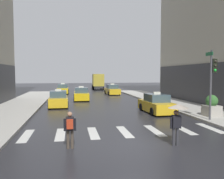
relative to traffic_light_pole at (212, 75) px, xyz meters
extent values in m
plane|color=#26262B|center=(-6.56, -4.77, -3.26)|extent=(160.00, 160.00, 0.00)
cube|color=silver|center=(-11.96, -1.77, -3.25)|extent=(0.50, 2.80, 0.01)
cube|color=silver|center=(-10.16, -1.77, -3.25)|extent=(0.50, 2.80, 0.01)
cube|color=silver|center=(-8.36, -1.77, -3.25)|extent=(0.50, 2.80, 0.01)
cube|color=silver|center=(-6.56, -1.77, -3.25)|extent=(0.50, 2.80, 0.01)
cube|color=silver|center=(-4.76, -1.77, -3.25)|extent=(0.50, 2.80, 0.01)
cube|color=silver|center=(-2.96, -1.77, -3.25)|extent=(0.50, 2.80, 0.01)
cube|color=silver|center=(-1.16, -1.77, -3.25)|extent=(0.50, 2.80, 0.01)
cylinder|color=#47474C|center=(-0.10, 0.00, -0.71)|extent=(0.14, 0.14, 4.80)
cube|color=black|center=(0.12, 0.00, 0.62)|extent=(0.30, 0.26, 0.95)
sphere|color=#28231E|center=(0.12, -0.14, 0.92)|extent=(0.17, 0.17, 0.17)
sphere|color=#28231E|center=(0.12, -0.14, 0.62)|extent=(0.17, 0.17, 0.17)
sphere|color=green|center=(0.12, -0.14, 0.32)|extent=(0.17, 0.17, 0.17)
cube|color=#196638|center=(-0.15, 0.18, 1.44)|extent=(0.04, 0.84, 0.24)
cube|color=gold|center=(-2.41, 4.37, -2.70)|extent=(1.98, 4.57, 0.84)
cube|color=#384C5B|center=(-2.40, 4.27, -1.96)|extent=(1.68, 2.16, 0.64)
cube|color=silver|center=(-2.40, 4.27, -1.55)|extent=(0.61, 0.26, 0.18)
cylinder|color=black|center=(-3.31, 5.68, -2.93)|extent=(0.25, 0.67, 0.66)
cylinder|color=black|center=(-1.60, 5.75, -2.93)|extent=(0.25, 0.67, 0.66)
cylinder|color=black|center=(-3.21, 2.99, -2.93)|extent=(0.25, 0.67, 0.66)
cylinder|color=black|center=(-1.50, 3.05, -2.93)|extent=(0.25, 0.67, 0.66)
cube|color=#F2EAB2|center=(-3.12, 6.61, -2.65)|extent=(0.20, 0.05, 0.14)
cube|color=#F2EAB2|center=(-1.87, 6.66, -2.65)|extent=(0.20, 0.05, 0.14)
cube|color=gold|center=(-10.88, 9.81, -2.70)|extent=(1.97, 4.56, 0.84)
cube|color=#384C5B|center=(-10.88, 9.71, -1.96)|extent=(1.68, 2.16, 0.64)
cube|color=silver|center=(-10.88, 9.71, -1.55)|extent=(0.61, 0.26, 0.18)
cylinder|color=black|center=(-11.78, 11.13, -2.93)|extent=(0.24, 0.67, 0.66)
cylinder|color=black|center=(-10.08, 11.19, -2.93)|extent=(0.24, 0.67, 0.66)
cylinder|color=black|center=(-11.68, 8.43, -2.93)|extent=(0.24, 0.67, 0.66)
cylinder|color=black|center=(-9.97, 8.49, -2.93)|extent=(0.24, 0.67, 0.66)
cube|color=#F2EAB2|center=(-11.59, 12.05, -2.65)|extent=(0.20, 0.05, 0.14)
cube|color=#F2EAB2|center=(-10.33, 12.10, -2.65)|extent=(0.20, 0.05, 0.14)
cube|color=yellow|center=(-8.32, 15.45, -2.70)|extent=(1.84, 4.52, 0.84)
cube|color=#384C5B|center=(-8.32, 15.35, -1.96)|extent=(1.62, 2.12, 0.64)
cube|color=silver|center=(-8.32, 15.35, -1.55)|extent=(0.60, 0.25, 0.18)
cylinder|color=black|center=(-9.17, 16.81, -2.93)|extent=(0.23, 0.66, 0.66)
cylinder|color=black|center=(-7.46, 16.79, -2.93)|extent=(0.23, 0.66, 0.66)
cylinder|color=black|center=(-9.19, 14.11, -2.93)|extent=(0.23, 0.66, 0.66)
cylinder|color=black|center=(-7.48, 14.09, -2.93)|extent=(0.23, 0.66, 0.66)
cube|color=#F2EAB2|center=(-8.93, 17.73, -2.65)|extent=(0.20, 0.04, 0.14)
cube|color=#F2EAB2|center=(-7.67, 17.71, -2.65)|extent=(0.20, 0.04, 0.14)
cube|color=gold|center=(-3.00, 23.19, -2.70)|extent=(2.05, 4.59, 0.84)
cube|color=#384C5B|center=(-2.99, 23.09, -1.96)|extent=(1.72, 2.19, 0.64)
cube|color=silver|center=(-2.99, 23.09, -1.55)|extent=(0.61, 0.27, 0.18)
cylinder|color=black|center=(-3.93, 24.49, -2.93)|extent=(0.26, 0.67, 0.66)
cylinder|color=black|center=(-2.22, 24.58, -2.93)|extent=(0.26, 0.67, 0.66)
cylinder|color=black|center=(-3.78, 21.79, -2.93)|extent=(0.26, 0.67, 0.66)
cylinder|color=black|center=(-2.07, 21.89, -2.93)|extent=(0.26, 0.67, 0.66)
cube|color=#F2EAB2|center=(-3.76, 25.42, -2.65)|extent=(0.20, 0.05, 0.14)
cube|color=#F2EAB2|center=(-2.50, 25.49, -2.65)|extent=(0.20, 0.05, 0.14)
cube|color=yellow|center=(-10.99, 26.30, -2.70)|extent=(1.81, 4.50, 0.84)
cube|color=#384C5B|center=(-10.99, 26.20, -1.96)|extent=(1.60, 2.10, 0.64)
cube|color=silver|center=(-10.99, 26.20, -1.55)|extent=(0.60, 0.24, 0.18)
cylinder|color=black|center=(-11.85, 27.65, -2.93)|extent=(0.22, 0.66, 0.66)
cylinder|color=black|center=(-10.14, 27.65, -2.93)|extent=(0.22, 0.66, 0.66)
cylinder|color=black|center=(-11.85, 24.95, -2.93)|extent=(0.22, 0.66, 0.66)
cylinder|color=black|center=(-10.14, 24.95, -2.93)|extent=(0.22, 0.66, 0.66)
cube|color=#F2EAB2|center=(-11.63, 28.57, -2.65)|extent=(0.20, 0.04, 0.14)
cube|color=#F2EAB2|center=(-10.37, 28.57, -2.65)|extent=(0.20, 0.04, 0.14)
cube|color=#2D2D2D|center=(-3.92, 36.14, -2.61)|extent=(2.07, 6.67, 0.40)
cube|color=silver|center=(-3.78, 39.44, -1.36)|extent=(2.17, 1.88, 2.10)
cube|color=#384C5B|center=(-3.74, 40.36, -0.99)|extent=(1.89, 0.12, 0.95)
cube|color=gold|center=(-3.95, 35.24, -1.16)|extent=(2.40, 4.89, 2.50)
cylinder|color=black|center=(-4.79, 39.28, -2.81)|extent=(0.32, 0.91, 0.90)
cylinder|color=black|center=(-2.79, 39.20, -2.81)|extent=(0.32, 0.91, 0.90)
cylinder|color=black|center=(-4.98, 34.74, -2.81)|extent=(0.32, 0.91, 0.90)
cylinder|color=black|center=(-2.98, 34.66, -2.81)|extent=(0.32, 0.91, 0.90)
cylinder|color=#333338|center=(-4.91, -4.75, -2.85)|extent=(0.14, 0.14, 0.82)
cylinder|color=#333338|center=(-4.73, -4.75, -2.85)|extent=(0.14, 0.14, 0.82)
cube|color=black|center=(-4.82, -4.75, -2.14)|extent=(0.36, 0.24, 0.60)
sphere|color=brown|center=(-4.82, -4.75, -1.72)|extent=(0.22, 0.22, 0.22)
cylinder|color=black|center=(-5.05, -4.75, -2.19)|extent=(0.09, 0.09, 0.55)
cylinder|color=black|center=(-4.59, -4.75, -2.19)|extent=(0.09, 0.09, 0.55)
cylinder|color=#4C4C4C|center=(-4.70, -4.75, -1.84)|extent=(0.02, 0.02, 1.00)
cone|color=gray|center=(-4.70, -4.75, -1.42)|extent=(0.96, 0.96, 0.20)
cylinder|color=#473D33|center=(-9.72, -4.39, -2.85)|extent=(0.14, 0.14, 0.82)
cylinder|color=#473D33|center=(-9.54, -4.39, -2.85)|extent=(0.14, 0.14, 0.82)
cube|color=black|center=(-9.63, -4.39, -2.14)|extent=(0.36, 0.24, 0.60)
sphere|color=#9E7051|center=(-9.63, -4.39, -1.72)|extent=(0.22, 0.22, 0.22)
cylinder|color=black|center=(-9.86, -4.39, -2.19)|extent=(0.09, 0.09, 0.55)
cylinder|color=black|center=(-9.40, -4.39, -2.19)|extent=(0.09, 0.09, 0.55)
cube|color=#B23319|center=(-9.63, -4.61, -2.12)|extent=(0.28, 0.18, 0.40)
cube|color=#A8A399|center=(0.88, 1.35, -2.71)|extent=(1.10, 1.10, 0.80)
sphere|color=#33662D|center=(0.88, 1.35, -1.96)|extent=(0.90, 0.90, 0.90)
camera|label=1|loc=(-9.54, -14.90, 0.04)|focal=38.07mm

